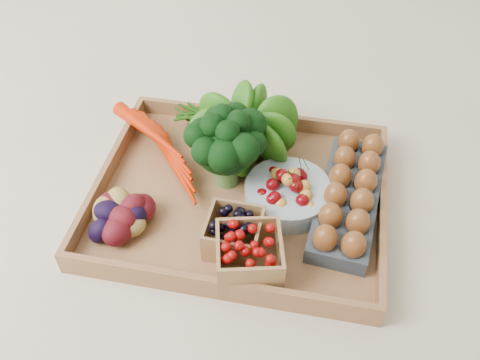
% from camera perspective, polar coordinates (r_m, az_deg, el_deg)
% --- Properties ---
extents(ground, '(4.00, 4.00, 0.00)m').
position_cam_1_polar(ground, '(1.05, -0.00, -2.27)').
color(ground, beige).
rests_on(ground, ground).
extents(tray, '(0.55, 0.45, 0.01)m').
position_cam_1_polar(tray, '(1.05, -0.00, -2.00)').
color(tray, olive).
rests_on(tray, ground).
extents(carrots, '(0.21, 0.15, 0.05)m').
position_cam_1_polar(carrots, '(1.10, -7.48, 2.85)').
color(carrots, '#C31E00').
rests_on(carrots, tray).
extents(lettuce, '(0.15, 0.15, 0.15)m').
position_cam_1_polar(lettuce, '(1.08, 0.60, 6.07)').
color(lettuce, '#1F5D0E').
rests_on(lettuce, tray).
extents(broccoli, '(0.16, 0.16, 0.12)m').
position_cam_1_polar(broccoli, '(1.03, -1.50, 2.32)').
color(broccoli, black).
rests_on(broccoli, tray).
extents(cherry_bowl, '(0.16, 0.16, 0.04)m').
position_cam_1_polar(cherry_bowl, '(1.02, 5.10, -1.56)').
color(cherry_bowl, '#8C9EA5').
rests_on(cherry_bowl, tray).
extents(egg_carton, '(0.14, 0.32, 0.04)m').
position_cam_1_polar(egg_carton, '(1.03, 11.47, -2.09)').
color(egg_carton, '#333A41').
rests_on(egg_carton, tray).
extents(potatoes, '(0.14, 0.14, 0.08)m').
position_cam_1_polar(potatoes, '(0.99, -12.64, -2.93)').
color(potatoes, '#440A11').
rests_on(potatoes, tray).
extents(punnet_blackberry, '(0.10, 0.10, 0.07)m').
position_cam_1_polar(punnet_blackberry, '(0.94, -0.66, -5.69)').
color(punnet_blackberry, black).
rests_on(punnet_blackberry, tray).
extents(punnet_raspberry, '(0.13, 0.13, 0.07)m').
position_cam_1_polar(punnet_raspberry, '(0.90, 0.98, -8.06)').
color(punnet_raspberry, '#7B0605').
rests_on(punnet_raspberry, tray).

